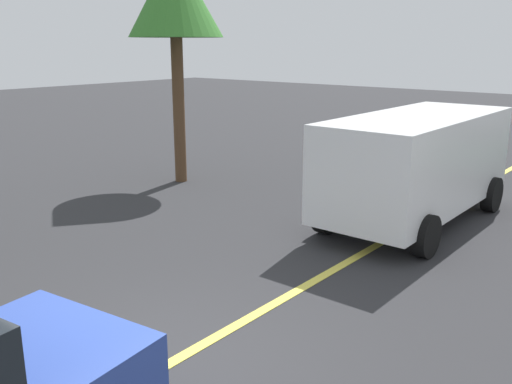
{
  "coord_description": "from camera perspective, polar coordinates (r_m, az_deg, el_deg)",
  "views": [
    {
      "loc": [
        -3.6,
        -4.39,
        3.56
      ],
      "look_at": [
        2.66,
        0.74,
        1.41
      ],
      "focal_mm": 39.31,
      "sensor_mm": 36.0,
      "label": 1
    }
  ],
  "objects": [
    {
      "name": "ground_plane",
      "position": [
        6.7,
        -10.0,
        -17.5
      ],
      "size": [
        80.0,
        80.0,
        0.0
      ],
      "primitive_type": "plane",
      "color": "#2D2D30"
    },
    {
      "name": "white_van",
      "position": [
        11.78,
        16.15,
        3.04
      ],
      "size": [
        5.2,
        2.26,
        2.2
      ],
      "color": "white",
      "rests_on": "ground_plane"
    },
    {
      "name": "lane_marking_centre",
      "position": [
        8.69,
        5.31,
        -9.37
      ],
      "size": [
        28.0,
        0.16,
        0.01
      ],
      "primitive_type": "cube",
      "color": "#E0D14C"
    }
  ]
}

